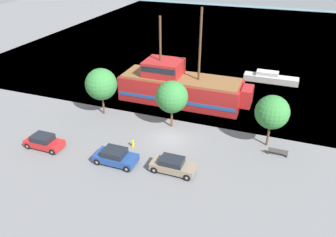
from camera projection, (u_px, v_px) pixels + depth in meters
ground_plane at (169, 138)px, 35.58m from camera, size 160.00×160.00×0.00m
water_surface at (238, 37)px, 71.73m from camera, size 80.00×80.00×0.00m
pirate_ship at (180, 87)px, 42.61m from camera, size 17.04×5.05×12.20m
moored_boat_dockside at (270, 78)px, 49.14m from camera, size 7.91×1.80×1.60m
parked_car_curb_front at (44, 142)px, 33.57m from camera, size 3.98×1.79×1.47m
parked_car_curb_mid at (173, 165)px, 30.08m from camera, size 4.11×1.78×1.46m
parked_car_curb_rear at (116, 157)px, 31.24m from camera, size 4.10×1.99×1.50m
fire_hydrant at (133, 143)px, 33.93m from camera, size 0.42×0.25×0.76m
bench_promenade_east at (278, 152)px, 32.50m from camera, size 1.88×0.45×0.85m
tree_row_east at (101, 84)px, 38.67m from camera, size 3.79×3.79×5.79m
tree_row_mideast at (172, 97)px, 35.94m from camera, size 3.60×3.60×5.55m
tree_row_midwest at (272, 112)px, 32.49m from camera, size 3.43×3.43×5.60m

